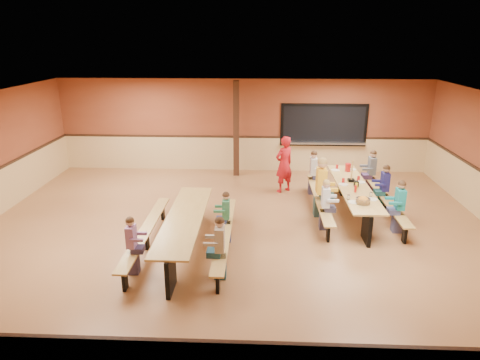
{
  "coord_description": "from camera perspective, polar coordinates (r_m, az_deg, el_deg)",
  "views": [
    {
      "loc": [
        0.51,
        -8.76,
        4.27
      ],
      "look_at": [
        0.09,
        0.48,
        1.15
      ],
      "focal_mm": 32.0,
      "sensor_mm": 36.0,
      "label": 1
    }
  ],
  "objects": [
    {
      "name": "table_paddle",
      "position": [
        11.27,
        14.63,
        0.49
      ],
      "size": [
        0.16,
        0.16,
        0.56
      ],
      "color": "black",
      "rests_on": "cafeteria_table_main"
    },
    {
      "name": "kitchen_pass_through",
      "position": [
        14.16,
        11.09,
        6.96
      ],
      "size": [
        2.78,
        0.28,
        1.38
      ],
      "color": "black",
      "rests_on": "ground"
    },
    {
      "name": "place_settings",
      "position": [
        10.95,
        14.93,
        -0.53
      ],
      "size": [
        0.65,
        3.3,
        0.11
      ],
      "primitive_type": null,
      "color": "beige",
      "rests_on": "cafeteria_table_main"
    },
    {
      "name": "seated_child_white_left",
      "position": [
        10.02,
        11.28,
        -3.29
      ],
      "size": [
        0.36,
        0.29,
        1.19
      ],
      "primitive_type": null,
      "color": "silver",
      "rests_on": "ground"
    },
    {
      "name": "ground",
      "position": [
        9.76,
        -0.68,
        -7.31
      ],
      "size": [
        12.0,
        12.0,
        0.0
      ],
      "primitive_type": "plane",
      "color": "brown",
      "rests_on": "ground"
    },
    {
      "name": "condiment_mustard",
      "position": [
        10.7,
        15.25,
        -0.83
      ],
      "size": [
        0.06,
        0.06,
        0.17
      ],
      "primitive_type": "cylinder",
      "color": "yellow",
      "rests_on": "cafeteria_table_main"
    },
    {
      "name": "seated_child_green_sec",
      "position": [
        9.25,
        -1.86,
        -5.0
      ],
      "size": [
        0.33,
        0.27,
        1.13
      ],
      "primitive_type": null,
      "color": "#367D56",
      "rests_on": "ground"
    },
    {
      "name": "napkin_dispenser",
      "position": [
        10.95,
        15.23,
        -0.49
      ],
      "size": [
        0.1,
        0.14,
        0.13
      ],
      "primitive_type": "cube",
      "color": "black",
      "rests_on": "cafeteria_table_main"
    },
    {
      "name": "cafeteria_table_main",
      "position": [
        11.04,
        14.82,
        -1.85
      ],
      "size": [
        1.91,
        3.7,
        0.74
      ],
      "color": "tan",
      "rests_on": "ground"
    },
    {
      "name": "seated_child_purple_sec",
      "position": [
        8.29,
        -14.19,
        -8.52
      ],
      "size": [
        0.33,
        0.27,
        1.14
      ],
      "primitive_type": null,
      "color": "#986397",
      "rests_on": "ground"
    },
    {
      "name": "seated_child_grey_left",
      "position": [
        12.21,
        9.72,
        0.96
      ],
      "size": [
        0.38,
        0.31,
        1.24
      ],
      "primitive_type": null,
      "color": "silver",
      "rests_on": "ground"
    },
    {
      "name": "seated_child_char_right",
      "position": [
        12.62,
        17.12,
        0.99
      ],
      "size": [
        0.39,
        0.32,
        1.25
      ],
      "primitive_type": null,
      "color": "#52565E",
      "rests_on": "ground"
    },
    {
      "name": "punch_pitcher",
      "position": [
        12.1,
        14.2,
        1.64
      ],
      "size": [
        0.16,
        0.16,
        0.22
      ],
      "primitive_type": "cylinder",
      "color": "#B51918",
      "rests_on": "cafeteria_table_main"
    },
    {
      "name": "condiment_ketchup",
      "position": [
        10.54,
        15.15,
        -1.13
      ],
      "size": [
        0.06,
        0.06,
        0.17
      ],
      "primitive_type": "cylinder",
      "color": "#B2140F",
      "rests_on": "cafeteria_table_main"
    },
    {
      "name": "chip_bowl",
      "position": [
        9.87,
        16.08,
        -2.62
      ],
      "size": [
        0.32,
        0.32,
        0.15
      ],
      "primitive_type": null,
      "color": "orange",
      "rests_on": "cafeteria_table_main"
    },
    {
      "name": "seated_child_tan_sec",
      "position": [
        7.89,
        -2.69,
        -9.09
      ],
      "size": [
        0.37,
        0.3,
        1.2
      ],
      "primitive_type": null,
      "color": "tan",
      "rests_on": "ground"
    },
    {
      "name": "seated_child_navy_right",
      "position": [
        11.41,
        18.68,
        -1.11
      ],
      "size": [
        0.37,
        0.3,
        1.21
      ],
      "primitive_type": null,
      "color": "navy",
      "rests_on": "ground"
    },
    {
      "name": "seated_child_teal_right",
      "position": [
        10.32,
        20.46,
        -3.39
      ],
      "size": [
        0.37,
        0.31,
        1.22
      ],
      "primitive_type": null,
      "color": "teal",
      "rests_on": "ground"
    },
    {
      "name": "structural_post",
      "position": [
        13.47,
        -0.51,
        6.77
      ],
      "size": [
        0.18,
        0.18,
        3.0
      ],
      "primitive_type": "cube",
      "color": "black",
      "rests_on": "ground"
    },
    {
      "name": "cafeteria_table_second",
      "position": [
        8.99,
        -7.34,
        -6.15
      ],
      "size": [
        1.91,
        3.7,
        0.74
      ],
      "color": "tan",
      "rests_on": "ground"
    },
    {
      "name": "seated_adult_yellow",
      "position": [
        10.7,
        10.73,
        -1.02
      ],
      "size": [
        0.49,
        0.4,
        1.47
      ],
      "primitive_type": null,
      "color": "yellow",
      "rests_on": "ground"
    },
    {
      "name": "room_envelope",
      "position": [
        9.48,
        -0.7,
        -3.55
      ],
      "size": [
        12.04,
        10.04,
        3.02
      ],
      "color": "brown",
      "rests_on": "ground"
    },
    {
      "name": "standing_woman",
      "position": [
        12.21,
        5.9,
        2.09
      ],
      "size": [
        0.71,
        0.67,
        1.63
      ],
      "primitive_type": "imported",
      "rotation": [
        0.0,
        0.0,
        3.78
      ],
      "color": "red",
      "rests_on": "ground"
    }
  ]
}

